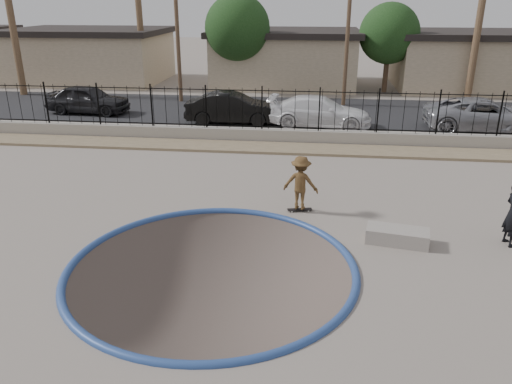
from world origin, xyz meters
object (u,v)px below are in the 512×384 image
at_px(concrete_ledge, 397,236).
at_px(car_d, 484,115).
at_px(skateboard, 300,209).
at_px(car_b, 233,108).
at_px(car_a, 88,99).
at_px(skater, 301,186).
at_px(car_c, 320,112).

height_order(concrete_ledge, car_d, car_d).
height_order(skateboard, car_b, car_b).
distance_m(car_a, car_b, 8.48).
relative_size(concrete_ledge, car_d, 0.29).
distance_m(concrete_ledge, car_b, 14.25).
height_order(skater, car_a, skater).
relative_size(skater, skateboard, 2.12).
xyz_separation_m(skater, concrete_ledge, (2.63, -1.80, -0.62)).
bearing_deg(car_c, skater, -178.41).
bearing_deg(skater, car_c, -82.48).
relative_size(skateboard, concrete_ledge, 0.48).
relative_size(skateboard, car_b, 0.16).
bearing_deg(skater, car_b, -60.03).
bearing_deg(skateboard, car_a, 122.31).
relative_size(skater, car_d, 0.29).
bearing_deg(car_d, car_c, 91.08).
xyz_separation_m(concrete_ledge, car_d, (5.81, 12.60, 0.61)).
distance_m(car_a, car_c, 12.87).
relative_size(car_c, car_d, 0.91).
height_order(concrete_ledge, car_c, car_c).
height_order(concrete_ledge, car_b, car_b).
distance_m(skater, car_c, 10.73).
distance_m(car_a, car_d, 20.67).
xyz_separation_m(skateboard, car_c, (0.58, 10.71, 0.72)).
distance_m(skateboard, car_a, 17.34).
bearing_deg(car_d, concrete_ledge, 155.73).
bearing_deg(concrete_ledge, car_a, 136.38).
bearing_deg(car_c, skateboard, -178.41).
xyz_separation_m(car_a, car_d, (20.62, -1.52, -0.00)).
height_order(skater, skateboard, skater).
bearing_deg(car_d, skater, 142.48).
bearing_deg(car_c, concrete_ledge, -166.02).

